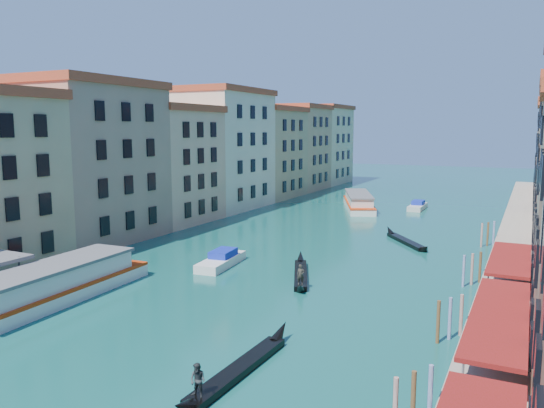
{
  "coord_description": "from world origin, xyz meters",
  "views": [
    {
      "loc": [
        23.4,
        -9.64,
        13.97
      ],
      "look_at": [
        -2.01,
        42.03,
        5.81
      ],
      "focal_mm": 35.0,
      "sensor_mm": 36.0,
      "label": 1
    }
  ],
  "objects": [
    {
      "name": "mooring_poles_right",
      "position": [
        19.1,
        28.8,
        1.3
      ],
      "size": [
        1.44,
        54.24,
        3.2
      ],
      "color": "brown",
      "rests_on": "ground"
    },
    {
      "name": "vaporetto_far",
      "position": [
        -3.91,
        80.75,
        1.23
      ],
      "size": [
        10.76,
        18.61,
        2.73
      ],
      "rotation": [
        0.0,
        0.0,
        0.38
      ],
      "color": "silver",
      "rests_on": "ground"
    },
    {
      "name": "motorboat_far",
      "position": [
        5.75,
        84.28,
        0.58
      ],
      "size": [
        2.34,
        7.26,
        1.5
      ],
      "rotation": [
        0.0,
        0.0,
        0.01
      ],
      "color": "beige",
      "rests_on": "ground"
    },
    {
      "name": "restaurant_awnings",
      "position": [
        22.19,
        23.0,
        2.99
      ],
      "size": [
        3.2,
        44.55,
        3.12
      ],
      "color": "maroon",
      "rests_on": "ground"
    },
    {
      "name": "left_bank_palazzos",
      "position": [
        -26.0,
        64.68,
        9.71
      ],
      "size": [
        12.8,
        128.4,
        21.0
      ],
      "color": "beige",
      "rests_on": "ground"
    },
    {
      "name": "gondola_fore",
      "position": [
        4.22,
        35.53,
        0.42
      ],
      "size": [
        5.79,
        11.87,
        2.5
      ],
      "rotation": [
        0.0,
        0.0,
        0.4
      ],
      "color": "black",
      "rests_on": "ground"
    },
    {
      "name": "motorboat_mid",
      "position": [
        -4.77,
        35.84,
        0.61
      ],
      "size": [
        3.26,
        7.84,
        1.58
      ],
      "rotation": [
        0.0,
        0.0,
        0.12
      ],
      "color": "white",
      "rests_on": "ground"
    },
    {
      "name": "gondola_far",
      "position": [
        9.84,
        55.31,
        0.35
      ],
      "size": [
        7.96,
        10.31,
        1.72
      ],
      "rotation": [
        0.0,
        0.0,
        0.64
      ],
      "color": "black",
      "rests_on": "ground"
    },
    {
      "name": "vaporetto_near",
      "position": [
        -11.17,
        19.39,
        1.37
      ],
      "size": [
        5.57,
        20.65,
        3.04
      ],
      "rotation": [
        0.0,
        0.0,
        0.05
      ],
      "color": "white",
      "rests_on": "ground"
    },
    {
      "name": "gondola_right",
      "position": [
        8.94,
        15.17,
        0.48
      ],
      "size": [
        1.43,
        12.46,
        2.49
      ],
      "rotation": [
        0.0,
        0.0,
        -0.03
      ],
      "color": "black",
      "rests_on": "ground"
    },
    {
      "name": "quay",
      "position": [
        22.0,
        65.0,
        0.5
      ],
      "size": [
        4.0,
        140.0,
        1.0
      ],
      "primitive_type": "cube",
      "color": "gray",
      "rests_on": "ground"
    }
  ]
}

